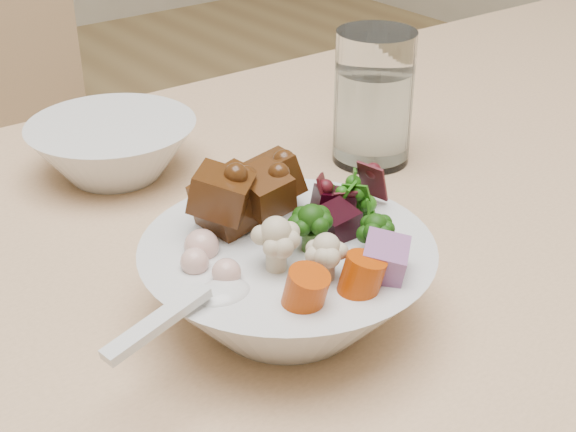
{
  "coord_description": "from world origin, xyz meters",
  "views": [
    {
      "loc": [
        -0.28,
        -0.41,
        1.02
      ],
      "look_at": [
        0.02,
        -0.02,
        0.75
      ],
      "focal_mm": 50.0,
      "sensor_mm": 36.0,
      "label": 1
    }
  ],
  "objects_px": {
    "dining_table": "(473,252)",
    "water_glass": "(373,103)",
    "side_bowl": "(114,149)",
    "chair_far": "(15,206)",
    "food_bowl": "(288,275)"
  },
  "relations": [
    {
      "from": "dining_table",
      "to": "water_glass",
      "type": "height_order",
      "value": "water_glass"
    },
    {
      "from": "dining_table",
      "to": "side_bowl",
      "type": "xyz_separation_m",
      "value": [
        -0.26,
        0.23,
        0.1
      ]
    },
    {
      "from": "chair_far",
      "to": "side_bowl",
      "type": "distance_m",
      "value": 0.51
    },
    {
      "from": "side_bowl",
      "to": "water_glass",
      "type": "bearing_deg",
      "value": -29.6
    },
    {
      "from": "chair_far",
      "to": "water_glass",
      "type": "xyz_separation_m",
      "value": [
        0.19,
        -0.56,
        0.29
      ]
    },
    {
      "from": "side_bowl",
      "to": "chair_far",
      "type": "bearing_deg",
      "value": 86.54
    },
    {
      "from": "water_glass",
      "to": "dining_table",
      "type": "bearing_deg",
      "value": -70.54
    },
    {
      "from": "chair_far",
      "to": "food_bowl",
      "type": "height_order",
      "value": "chair_far"
    },
    {
      "from": "dining_table",
      "to": "side_bowl",
      "type": "height_order",
      "value": "side_bowl"
    },
    {
      "from": "food_bowl",
      "to": "side_bowl",
      "type": "xyz_separation_m",
      "value": [
        0.01,
        0.28,
        -0.01
      ]
    },
    {
      "from": "food_bowl",
      "to": "water_glass",
      "type": "bearing_deg",
      "value": 35.13
    },
    {
      "from": "water_glass",
      "to": "side_bowl",
      "type": "xyz_separation_m",
      "value": [
        -0.22,
        0.12,
        -0.03
      ]
    },
    {
      "from": "dining_table",
      "to": "side_bowl",
      "type": "relative_size",
      "value": 9.22
    },
    {
      "from": "dining_table",
      "to": "chair_far",
      "type": "distance_m",
      "value": 0.73
    },
    {
      "from": "dining_table",
      "to": "food_bowl",
      "type": "relative_size",
      "value": 7.23
    }
  ]
}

